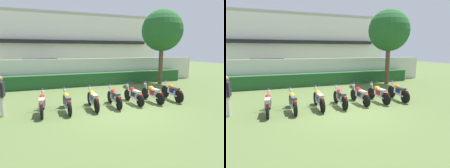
{
  "view_description": "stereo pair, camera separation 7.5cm",
  "coord_description": "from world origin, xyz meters",
  "views": [
    {
      "loc": [
        -3.06,
        -7.4,
        2.59
      ],
      "look_at": [
        0.0,
        0.98,
        0.99
      ],
      "focal_mm": 30.46,
      "sensor_mm": 36.0,
      "label": 1
    },
    {
      "loc": [
        -2.99,
        -7.42,
        2.59
      ],
      "look_at": [
        0.0,
        0.98,
        0.99
      ],
      "focal_mm": 30.46,
      "sensor_mm": 36.0,
      "label": 2
    }
  ],
  "objects": [
    {
      "name": "ground",
      "position": [
        0.0,
        0.0,
        0.0
      ],
      "size": [
        60.0,
        60.0,
        0.0
      ],
      "primitive_type": "plane",
      "color": "#566B38"
    },
    {
      "name": "building",
      "position": [
        0.0,
        16.71,
        3.28
      ],
      "size": [
        20.62,
        6.5,
        6.56
      ],
      "color": "white",
      "rests_on": "ground"
    },
    {
      "name": "compound_wall",
      "position": [
        0.0,
        6.91,
        0.98
      ],
      "size": [
        19.59,
        0.3,
        1.95
      ],
      "primitive_type": "cube",
      "color": "silver",
      "rests_on": "ground"
    },
    {
      "name": "hedge_row",
      "position": [
        0.0,
        6.21,
        0.46
      ],
      "size": [
        15.67,
        0.7,
        0.91
      ],
      "primitive_type": "cube",
      "color": "#235628",
      "rests_on": "ground"
    },
    {
      "name": "parked_car",
      "position": [
        -3.13,
        10.31,
        0.94
      ],
      "size": [
        4.69,
        2.52,
        1.89
      ],
      "rotation": [
        0.0,
        0.0,
        0.12
      ],
      "color": "silver",
      "rests_on": "ground"
    },
    {
      "name": "tree_near_inspector",
      "position": [
        5.5,
        5.09,
        4.0
      ],
      "size": [
        3.05,
        3.05,
        5.55
      ],
      "color": "brown",
      "rests_on": "ground"
    },
    {
      "name": "motorcycle_in_row_0",
      "position": [
        -3.17,
        0.65,
        0.44
      ],
      "size": [
        0.6,
        1.88,
        0.95
      ],
      "rotation": [
        0.0,
        0.0,
        1.52
      ],
      "color": "black",
      "rests_on": "ground"
    },
    {
      "name": "motorcycle_in_row_1",
      "position": [
        -2.18,
        0.62,
        0.44
      ],
      "size": [
        0.6,
        1.88,
        0.95
      ],
      "rotation": [
        0.0,
        0.0,
        1.61
      ],
      "color": "black",
      "rests_on": "ground"
    },
    {
      "name": "motorcycle_in_row_2",
      "position": [
        -1.04,
        0.63,
        0.45
      ],
      "size": [
        0.6,
        1.85,
        0.96
      ],
      "rotation": [
        0.0,
        0.0,
        1.57
      ],
      "color": "black",
      "rests_on": "ground"
    },
    {
      "name": "motorcycle_in_row_3",
      "position": [
        -0.02,
        0.61,
        0.45
      ],
      "size": [
        0.6,
        1.8,
        0.96
      ],
      "rotation": [
        0.0,
        0.0,
        1.56
      ],
      "color": "black",
      "rests_on": "ground"
    },
    {
      "name": "motorcycle_in_row_4",
      "position": [
        1.05,
        0.76,
        0.44
      ],
      "size": [
        0.6,
        1.87,
        0.94
      ],
      "rotation": [
        0.0,
        0.0,
        1.62
      ],
      "color": "black",
      "rests_on": "ground"
    },
    {
      "name": "motorcycle_in_row_5",
      "position": [
        2.09,
        0.72,
        0.45
      ],
      "size": [
        0.6,
        1.91,
        0.96
      ],
      "rotation": [
        0.0,
        0.0,
        1.61
      ],
      "color": "black",
      "rests_on": "ground"
    },
    {
      "name": "motorcycle_in_row_6",
      "position": [
        3.23,
        0.65,
        0.46
      ],
      "size": [
        0.6,
        1.84,
        0.97
      ],
      "rotation": [
        0.0,
        0.0,
        1.53
      ],
      "color": "black",
      "rests_on": "ground"
    },
    {
      "name": "inspector_person",
      "position": [
        -4.65,
        0.86,
        0.95
      ],
      "size": [
        0.22,
        0.66,
        1.62
      ],
      "color": "beige",
      "rests_on": "ground"
    }
  ]
}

